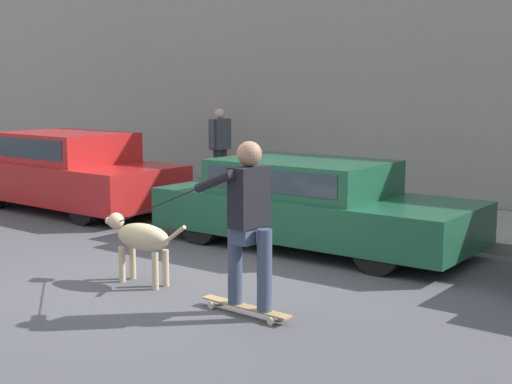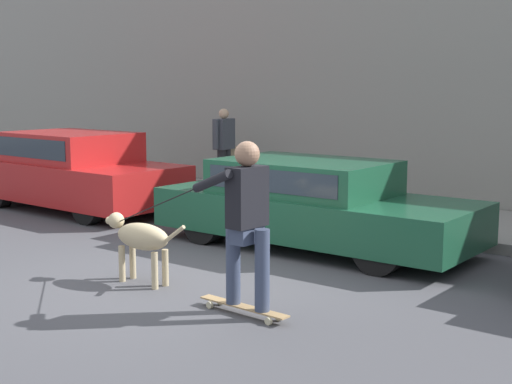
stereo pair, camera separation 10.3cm
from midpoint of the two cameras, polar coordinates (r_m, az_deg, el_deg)
The scene contains 9 objects.
ground_plane at distance 7.85m, azimuth -6.24°, elevation -7.21°, with size 36.00×36.00×0.00m, color #47474C.
back_wall at distance 12.67m, azimuth 13.11°, elevation 9.50°, with size 32.00×0.30×4.78m.
sidewalk_curb at distance 11.58m, azimuth 9.85°, elevation -1.80°, with size 30.00×2.48×0.15m.
parked_car_0 at distance 12.65m, azimuth -14.04°, elevation 1.56°, with size 4.05×1.86×1.33m.
parked_car_1 at distance 9.41m, azimuth 4.81°, elevation -1.02°, with size 4.28×1.72×1.15m.
dog at distance 7.76m, azimuth -8.84°, elevation -3.67°, with size 1.15×0.29×0.74m.
skateboarder at distance 6.50m, azimuth -0.32°, elevation -2.00°, with size 2.44×0.56×1.63m.
pedestrian_with_bag at distance 13.52m, azimuth -2.31°, elevation 3.70°, with size 0.28×0.73×1.55m.
fire_hydrant at distance 15.06m, azimuth -17.35°, elevation 1.50°, with size 0.18×0.18×0.73m.
Camera 2 is at (5.27, -5.43, 2.12)m, focal length 50.00 mm.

